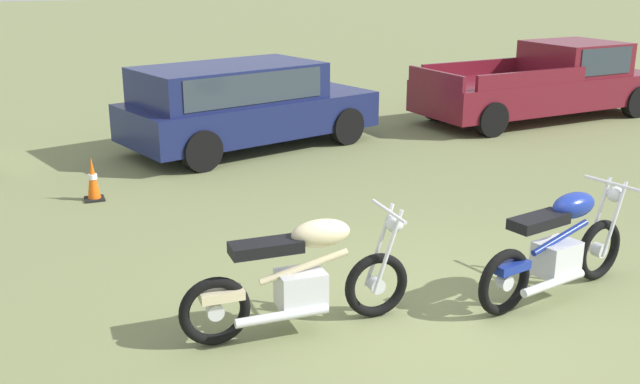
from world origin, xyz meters
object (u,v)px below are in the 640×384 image
motorcycle_cream (302,277)px  car_navy (240,100)px  motorcycle_blue (558,247)px  pickup_truck_burgundy (549,81)px  traffic_cone (93,180)px

motorcycle_cream → car_navy: size_ratio=0.45×
motorcycle_blue → pickup_truck_burgundy: size_ratio=0.37×
car_navy → pickup_truck_burgundy: size_ratio=0.86×
motorcycle_blue → traffic_cone: bearing=116.1°
motorcycle_blue → traffic_cone: motorcycle_blue is taller
motorcycle_blue → car_navy: (-1.11, 6.69, 0.34)m
motorcycle_cream → motorcycle_blue: (2.46, -0.26, 0.00)m
motorcycle_cream → pickup_truck_burgundy: 10.27m
motorcycle_blue → car_navy: size_ratio=0.43×
traffic_cone → car_navy: bearing=37.2°
car_navy → traffic_cone: car_navy is taller
motorcycle_cream → motorcycle_blue: 2.48m
motorcycle_blue → traffic_cone: 6.01m
motorcycle_blue → motorcycle_cream: bearing=161.6°
motorcycle_blue → pickup_truck_burgundy: bearing=39.6°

